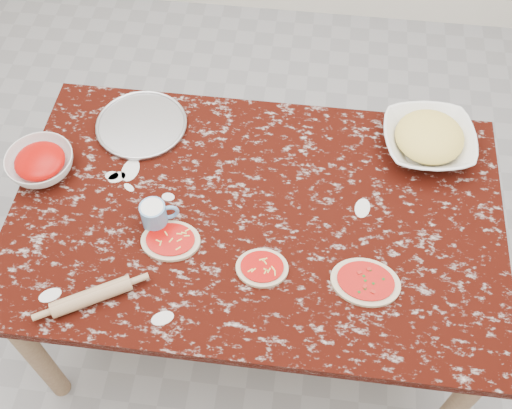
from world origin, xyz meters
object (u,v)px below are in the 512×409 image
at_px(sauce_bowl, 41,164).
at_px(cheese_bowl, 428,141).
at_px(pizza_tray, 142,125).
at_px(flour_mug, 155,215).
at_px(worktable, 256,227).
at_px(rolling_pin, 92,296).

bearing_deg(sauce_bowl, cheese_bowl, 11.29).
xyz_separation_m(pizza_tray, flour_mug, (0.14, -0.40, 0.04)).
bearing_deg(worktable, rolling_pin, -140.26).
bearing_deg(rolling_pin, sauce_bowl, 123.54).
bearing_deg(worktable, cheese_bowl, 31.84).
relative_size(pizza_tray, flour_mug, 2.68).
relative_size(pizza_tray, rolling_pin, 1.34).
height_order(sauce_bowl, cheese_bowl, cheese_bowl).
height_order(pizza_tray, cheese_bowl, cheese_bowl).
xyz_separation_m(sauce_bowl, rolling_pin, (0.30, -0.45, -0.01)).
height_order(worktable, flour_mug, flour_mug).
height_order(pizza_tray, sauce_bowl, sauce_bowl).
distance_m(pizza_tray, sauce_bowl, 0.37).
height_order(cheese_bowl, rolling_pin, cheese_bowl).
relative_size(worktable, rolling_pin, 6.72).
distance_m(worktable, cheese_bowl, 0.66).
height_order(flour_mug, rolling_pin, flour_mug).
bearing_deg(cheese_bowl, pizza_tray, -178.69).
distance_m(sauce_bowl, flour_mug, 0.46).
distance_m(cheese_bowl, flour_mug, 0.96).
distance_m(pizza_tray, flour_mug, 0.43).
distance_m(cheese_bowl, rolling_pin, 1.22).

